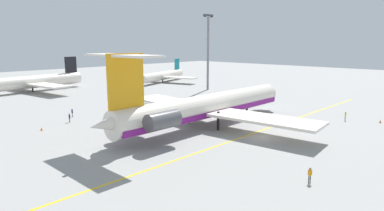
# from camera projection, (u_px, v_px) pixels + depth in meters

# --- Properties ---
(ground) EXTENTS (316.00, 316.00, 0.00)m
(ground) POSITION_uv_depth(u_px,v_px,m) (261.00, 138.00, 51.36)
(ground) COLOR gray
(main_jetliner) EXTENTS (45.34, 40.40, 13.24)m
(main_jetliner) POSITION_uv_depth(u_px,v_px,m) (203.00, 107.00, 57.49)
(main_jetliner) COLOR silver
(main_jetliner) RESTS_ON ground
(airliner_mid_left) EXTENTS (33.83, 33.55, 10.11)m
(airliner_mid_left) POSITION_uv_depth(u_px,v_px,m) (29.00, 82.00, 98.72)
(airliner_mid_left) COLOR silver
(airliner_mid_left) RESTS_ON ground
(airliner_mid_right) EXTENTS (27.46, 27.51, 8.36)m
(airliner_mid_right) POSITION_uv_depth(u_px,v_px,m) (161.00, 76.00, 122.68)
(airliner_mid_right) COLOR silver
(airliner_mid_right) RESTS_ON ground
(ground_crew_near_nose) EXTENTS (0.42, 0.27, 1.68)m
(ground_crew_near_nose) POSITION_uv_depth(u_px,v_px,m) (345.00, 115.00, 62.45)
(ground_crew_near_nose) COLOR black
(ground_crew_near_nose) RESTS_ON ground
(ground_crew_near_tail) EXTENTS (0.28, 0.44, 1.73)m
(ground_crew_near_tail) POSITION_uv_depth(u_px,v_px,m) (69.00, 117.00, 61.14)
(ground_crew_near_tail) COLOR black
(ground_crew_near_tail) RESTS_ON ground
(ground_crew_portside) EXTENTS (0.28, 0.41, 1.73)m
(ground_crew_portside) POSITION_uv_depth(u_px,v_px,m) (310.00, 173.00, 34.56)
(ground_crew_portside) COLOR black
(ground_crew_portside) RESTS_ON ground
(ground_crew_starboard) EXTENTS (0.27, 0.38, 1.71)m
(ground_crew_starboard) POSITION_uv_depth(u_px,v_px,m) (72.00, 112.00, 65.42)
(ground_crew_starboard) COLOR black
(ground_crew_starboard) RESTS_ON ground
(safety_cone_nose) EXTENTS (0.40, 0.40, 0.55)m
(safety_cone_nose) POSITION_uv_depth(u_px,v_px,m) (380.00, 121.00, 60.81)
(safety_cone_nose) COLOR #EA590F
(safety_cone_nose) RESTS_ON ground
(safety_cone_wingtip) EXTENTS (0.40, 0.40, 0.55)m
(safety_cone_wingtip) POSITION_uv_depth(u_px,v_px,m) (41.00, 129.00, 55.49)
(safety_cone_wingtip) COLOR #EA590F
(safety_cone_wingtip) RESTS_ON ground
(taxiway_centreline) EXTENTS (94.43, 0.57, 0.01)m
(taxiway_centreline) POSITION_uv_depth(u_px,v_px,m) (249.00, 135.00, 53.01)
(taxiway_centreline) COLOR gold
(taxiway_centreline) RESTS_ON ground
(light_mast) EXTENTS (4.00, 0.70, 23.19)m
(light_mast) POSITION_uv_depth(u_px,v_px,m) (208.00, 49.00, 101.90)
(light_mast) COLOR slate
(light_mast) RESTS_ON ground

